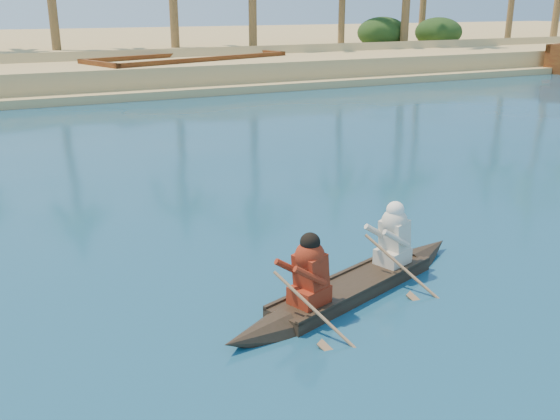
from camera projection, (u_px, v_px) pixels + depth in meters
name	position (u px, v px, depth m)	size (l,w,h in m)	color
sandy_embankment	(115.00, 50.00, 50.10)	(150.00, 51.00, 1.50)	tan
shrub_cluster	(169.00, 55.00, 36.76)	(100.00, 6.00, 2.40)	#1B3413
canoe	(354.00, 276.00, 9.18)	(4.95, 2.25, 1.38)	#2F221A
barge_mid	(190.00, 72.00, 32.80)	(11.29, 6.79, 1.78)	brown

